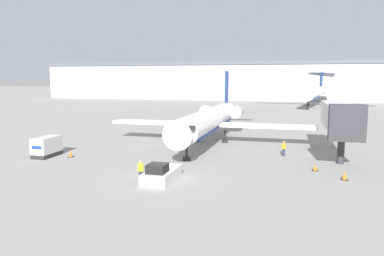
{
  "coord_description": "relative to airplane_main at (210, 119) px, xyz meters",
  "views": [
    {
      "loc": [
        10.22,
        -29.41,
        8.59
      ],
      "look_at": [
        0.0,
        9.64,
        3.15
      ],
      "focal_mm": 35.0,
      "sensor_mm": 36.0,
      "label": 1
    }
  ],
  "objects": [
    {
      "name": "ground_plane",
      "position": [
        -0.11,
        -18.68,
        -3.19
      ],
      "size": [
        600.0,
        600.0,
        0.0
      ],
      "primitive_type": "plane",
      "color": "gray"
    },
    {
      "name": "terminal_building",
      "position": [
        -0.11,
        101.32,
        4.19
      ],
      "size": [
        180.0,
        16.8,
        14.7
      ],
      "color": "#9EA3AD",
      "rests_on": "ground"
    },
    {
      "name": "airplane_main",
      "position": [
        0.0,
        0.0,
        0.0
      ],
      "size": [
        27.06,
        28.25,
        9.83
      ],
      "color": "white",
      "rests_on": "ground"
    },
    {
      "name": "pushback_tug",
      "position": [
        -0.14,
        -19.12,
        -2.61
      ],
      "size": [
        2.16,
        4.81,
        1.62
      ],
      "color": "silver",
      "rests_on": "ground"
    },
    {
      "name": "luggage_cart",
      "position": [
        -15.5,
        -13.09,
        -2.11
      ],
      "size": [
        1.7,
        3.52,
        2.17
      ],
      "color": "#232326",
      "rests_on": "ground"
    },
    {
      "name": "worker_near_tug",
      "position": [
        -1.78,
        -19.61,
        -2.29
      ],
      "size": [
        0.4,
        0.24,
        1.73
      ],
      "color": "#232838",
      "rests_on": "ground"
    },
    {
      "name": "worker_by_wing",
      "position": [
        9.65,
        -6.3,
        -2.32
      ],
      "size": [
        0.4,
        0.24,
        1.67
      ],
      "color": "#232838",
      "rests_on": "ground"
    },
    {
      "name": "traffic_cone_left",
      "position": [
        -12.83,
        -12.75,
        -2.8
      ],
      "size": [
        0.56,
        0.56,
        0.81
      ],
      "color": "black",
      "rests_on": "ground"
    },
    {
      "name": "traffic_cone_right",
      "position": [
        12.61,
        -12.33,
        -2.9
      ],
      "size": [
        0.56,
        0.56,
        0.61
      ],
      "color": "black",
      "rests_on": "ground"
    },
    {
      "name": "traffic_cone_mid",
      "position": [
        14.83,
        -15.0,
        -2.83
      ],
      "size": [
        0.56,
        0.56,
        0.77
      ],
      "color": "black",
      "rests_on": "ground"
    },
    {
      "name": "airplane_parked_far_left",
      "position": [
        17.7,
        74.19,
        0.78
      ],
      "size": [
        37.39,
        40.19,
        10.72
      ],
      "color": "white",
      "rests_on": "ground"
    },
    {
      "name": "jet_bridge",
      "position": [
        15.25,
        -5.72,
        1.26
      ],
      "size": [
        3.2,
        14.0,
        6.19
      ],
      "color": "#2D2D33",
      "rests_on": "ground"
    }
  ]
}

